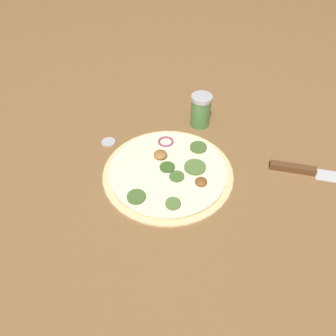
# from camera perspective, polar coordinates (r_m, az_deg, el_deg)

# --- Properties ---
(ground_plane) EXTENTS (3.00, 3.00, 0.00)m
(ground_plane) POSITION_cam_1_polar(r_m,az_deg,el_deg) (0.84, 0.00, -0.92)
(ground_plane) COLOR brown
(pizza) EXTENTS (0.34, 0.34, 0.03)m
(pizza) POSITION_cam_1_polar(r_m,az_deg,el_deg) (0.84, 0.11, -0.55)
(pizza) COLOR beige
(pizza) RESTS_ON ground_plane
(knife) EXTENTS (0.15, 0.26, 0.02)m
(knife) POSITION_cam_1_polar(r_m,az_deg,el_deg) (0.91, 23.18, -0.47)
(knife) COLOR silver
(knife) RESTS_ON ground_plane
(spice_jar) EXTENTS (0.06, 0.06, 0.10)m
(spice_jar) POSITION_cam_1_polar(r_m,az_deg,el_deg) (0.97, 5.72, 9.94)
(spice_jar) COLOR #4C7F42
(spice_jar) RESTS_ON ground_plane
(loose_cap) EXTENTS (0.04, 0.04, 0.01)m
(loose_cap) POSITION_cam_1_polar(r_m,az_deg,el_deg) (0.95, -10.34, 4.56)
(loose_cap) COLOR #B2B2B7
(loose_cap) RESTS_ON ground_plane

